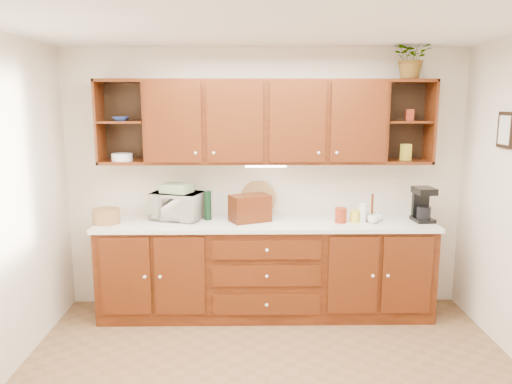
{
  "coord_description": "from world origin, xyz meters",
  "views": [
    {
      "loc": [
        -0.16,
        -3.24,
        2.1
      ],
      "look_at": [
        -0.1,
        1.15,
        1.28
      ],
      "focal_mm": 35.0,
      "sensor_mm": 36.0,
      "label": 1
    }
  ],
  "objects_px": {
    "bread_box": "(250,208)",
    "potted_plant": "(412,57)",
    "coffee_maker": "(423,205)",
    "microwave": "(177,206)"
  },
  "relations": [
    {
      "from": "bread_box",
      "to": "potted_plant",
      "type": "relative_size",
      "value": 0.92
    },
    {
      "from": "potted_plant",
      "to": "bread_box",
      "type": "bearing_deg",
      "value": -177.06
    },
    {
      "from": "coffee_maker",
      "to": "potted_plant",
      "type": "height_order",
      "value": "potted_plant"
    },
    {
      "from": "microwave",
      "to": "potted_plant",
      "type": "bearing_deg",
      "value": 16.3
    },
    {
      "from": "microwave",
      "to": "potted_plant",
      "type": "xyz_separation_m",
      "value": [
        2.23,
        -0.02,
        1.41
      ]
    },
    {
      "from": "microwave",
      "to": "potted_plant",
      "type": "relative_size",
      "value": 1.22
    },
    {
      "from": "microwave",
      "to": "coffee_maker",
      "type": "distance_m",
      "value": 2.39
    },
    {
      "from": "microwave",
      "to": "bread_box",
      "type": "xyz_separation_m",
      "value": [
        0.71,
        -0.1,
        -0.01
      ]
    },
    {
      "from": "coffee_maker",
      "to": "bread_box",
      "type": "bearing_deg",
      "value": 175.36
    },
    {
      "from": "microwave",
      "to": "coffee_maker",
      "type": "relative_size",
      "value": 1.46
    }
  ]
}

